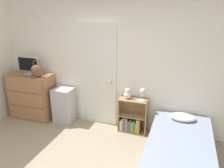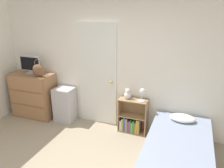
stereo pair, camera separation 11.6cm
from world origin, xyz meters
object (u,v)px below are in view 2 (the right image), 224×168
Objects in this scene: handbag at (39,70)px; storage_bin at (65,104)px; teddy_bear at (127,94)px; bed at (177,155)px; bookshelf at (132,120)px; tv at (30,64)px; dresser at (34,95)px; desk_lamp at (142,93)px.

handbag is 0.50× the size of storage_bin.
bed is (1.04, -0.80, -0.53)m from teddy_bear.
storage_bin is 3.50× the size of teddy_bear.
bookshelf reaches higher than bed.
tv is 1.38× the size of handbag.
teddy_bear is at bearing 2.24° from storage_bin.
dresser is at bearing -52.89° from tv.
bookshelf is 0.65m from desk_lamp.
handbag reaches higher than bookshelf.
dresser reaches higher than bed.
bookshelf is (1.94, 0.23, -0.88)m from handbag.
tv is (-0.02, 0.02, 0.69)m from dresser.
tv is at bearing 155.85° from handbag.
handbag is 1.74× the size of teddy_bear.
bed is (2.42, -0.74, -0.13)m from storage_bin.
dresser is 2.47m from desk_lamp.
handbag reaches higher than dresser.
handbag is 0.53× the size of bookshelf.
handbag is 1.88m from teddy_bear.
teddy_bear is at bearing 142.43° from bed.
handbag is at bearing -21.96° from dresser.
storage_bin is at bearing -177.76° from teddy_bear.
storage_bin is 0.39× the size of bed.
desk_lamp is at bearing -12.12° from bookshelf.
tv is 3.41m from bed.
tv reaches higher than teddy_bear.
bookshelf is at bearing 2.11° from storage_bin.
tv is 1.92× the size of desk_lamp.
desk_lamp reaches higher than teddy_bear.
dresser is at bearing -178.55° from desk_lamp.
storage_bin is at bearing -179.53° from desk_lamp.
teddy_bear is 0.80× the size of desk_lamp.
storage_bin reaches higher than bookshelf.
tv is 2.48m from desk_lamp.
tv reaches higher than desk_lamp.
desk_lamp is (0.19, -0.04, 0.62)m from bookshelf.
teddy_bear is 1.41m from bed.
tv is at bearing 127.11° from dresser.
teddy_bear reaches higher than bed.
teddy_bear reaches higher than storage_bin.
tv reaches higher than dresser.
handbag is at bearing -158.71° from storage_bin.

